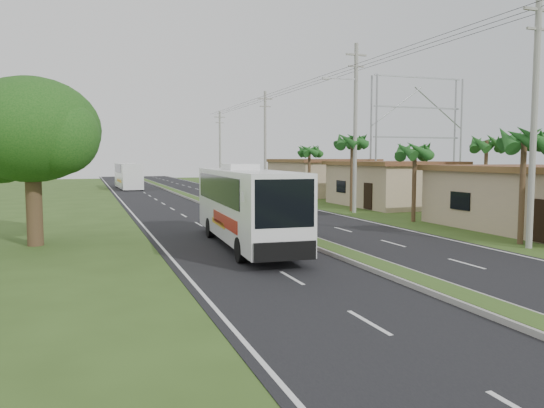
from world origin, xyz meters
name	(u,v)px	position (x,y,z in m)	size (l,w,h in m)	color
ground	(384,271)	(0.00, 0.00, 0.00)	(180.00, 180.00, 0.00)	#344F1D
road_asphalt	(233,214)	(0.00, 20.00, 0.01)	(14.00, 160.00, 0.02)	black
median_strip	(233,213)	(0.00, 20.00, 0.10)	(1.20, 160.00, 0.18)	gray
lane_edge_left	(136,218)	(-6.70, 20.00, 0.00)	(0.12, 160.00, 0.01)	silver
lane_edge_right	(320,211)	(6.70, 20.00, 0.00)	(0.12, 160.00, 0.01)	silver
shop_mid	(391,183)	(14.00, 22.00, 1.86)	(7.60, 10.60, 3.67)	tan
shop_far	(320,177)	(14.00, 36.00, 1.93)	(8.60, 11.60, 3.82)	tan
palm_verge_a	(524,140)	(9.00, 3.00, 4.74)	(2.40, 2.40, 5.45)	#473321
palm_verge_b	(415,151)	(9.40, 12.00, 4.36)	(2.40, 2.40, 5.05)	#473321
palm_verge_c	(352,142)	(8.80, 19.00, 5.12)	(2.40, 2.40, 5.85)	#473321
palm_verge_d	(309,151)	(9.30, 28.00, 4.55)	(2.40, 2.40, 5.25)	#473321
palm_behind_shop	(487,144)	(17.50, 15.00, 4.93)	(2.40, 2.40, 5.65)	#473321
shade_tree	(29,134)	(-12.11, 10.02, 5.03)	(6.30, 6.00, 7.54)	#473321
utility_pole_a	(534,118)	(8.50, 2.00, 5.67)	(1.60, 0.28, 11.00)	gray
utility_pole_b	(355,125)	(8.47, 18.00, 6.26)	(3.20, 0.28, 12.00)	gray
utility_pole_c	(265,142)	(8.50, 38.00, 5.67)	(1.60, 0.28, 11.00)	gray
utility_pole_d	(220,147)	(8.50, 58.00, 5.42)	(1.60, 0.28, 10.50)	gray
billboard_lattice	(417,129)	(22.00, 30.00, 6.82)	(10.18, 1.18, 12.07)	gray
coach_bus_main	(245,201)	(-3.11, 6.61, 2.02)	(2.97, 11.49, 3.68)	white
coach_bus_far	(128,174)	(-4.56, 53.94, 1.83)	(2.74, 11.17, 3.23)	white
motorcyclist	(299,220)	(0.39, 8.78, 0.83)	(1.98, 0.68, 2.34)	black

